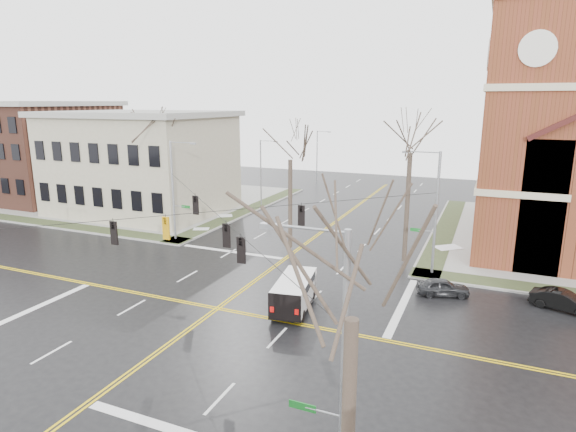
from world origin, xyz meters
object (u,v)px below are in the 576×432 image
at_px(tree_nw_far, 156,137).
at_px(parked_car_a, 443,287).
at_px(tree_nw_near, 290,154).
at_px(signal_pole_ne, 434,209).
at_px(signal_pole_se, 338,366).
at_px(parked_car_b, 563,301).
at_px(cargo_van, 295,290).
at_px(tree_ne, 411,146).
at_px(streetlight_north_a, 262,170).
at_px(streetlight_north_b, 318,154).
at_px(tree_se, 352,301).
at_px(signal_pole_nw, 174,188).

bearing_deg(tree_nw_far, parked_car_a, -12.11).
relative_size(parked_car_a, tree_nw_near, 0.30).
distance_m(signal_pole_ne, signal_pole_se, 23.00).
bearing_deg(parked_car_a, parked_car_b, -103.46).
xyz_separation_m(signal_pole_se, parked_car_a, (1.32, 19.20, -4.37)).
relative_size(cargo_van, tree_ne, 0.41).
height_order(streetlight_north_a, tree_nw_far, tree_nw_far).
distance_m(cargo_van, tree_ne, 14.72).
relative_size(signal_pole_se, tree_nw_near, 0.78).
bearing_deg(tree_ne, tree_nw_far, 179.67).
relative_size(streetlight_north_b, parked_car_b, 2.16).
height_order(parked_car_a, parked_car_b, parked_car_b).
height_order(streetlight_north_b, parked_car_b, streetlight_north_b).
bearing_deg(signal_pole_ne, cargo_van, -126.76).
height_order(parked_car_a, tree_se, tree_se).
xyz_separation_m(cargo_van, parked_car_b, (15.36, 6.05, -0.52)).
bearing_deg(signal_pole_se, streetlight_north_a, 119.09).
height_order(tree_nw_near, tree_se, tree_nw_near).
xyz_separation_m(signal_pole_nw, cargo_van, (15.66, -9.35, -3.82)).
height_order(streetlight_north_a, tree_se, tree_se).
relative_size(streetlight_north_a, parked_car_a, 2.36).
height_order(signal_pole_nw, cargo_van, signal_pole_nw).
xyz_separation_m(streetlight_north_a, cargo_van, (14.99, -25.85, -3.34)).
xyz_separation_m(signal_pole_nw, tree_ne, (20.44, 1.92, 4.35)).
bearing_deg(streetlight_north_b, signal_pole_nw, -91.05).
height_order(signal_pole_nw, tree_ne, tree_ne).
relative_size(streetlight_north_b, tree_ne, 0.62).
relative_size(streetlight_north_b, tree_nw_near, 0.70).
bearing_deg(tree_nw_near, parked_car_a, -22.38).
distance_m(signal_pole_ne, tree_se, 25.05).
xyz_separation_m(signal_pole_ne, parked_car_a, (1.32, -3.80, -4.37)).
bearing_deg(streetlight_north_a, signal_pole_ne, -36.90).
distance_m(parked_car_a, tree_nw_near, 16.33).
distance_m(signal_pole_ne, streetlight_north_b, 42.61).
bearing_deg(signal_pole_se, tree_ne, 95.06).
bearing_deg(signal_pole_ne, signal_pole_nw, 180.00).
relative_size(cargo_van, tree_se, 0.48).
height_order(signal_pole_se, tree_se, tree_se).
relative_size(streetlight_north_a, cargo_van, 1.52).
bearing_deg(signal_pole_se, signal_pole_ne, 90.00).
bearing_deg(parked_car_b, streetlight_north_b, 54.81).
relative_size(signal_pole_nw, streetlight_north_b, 1.12).
xyz_separation_m(signal_pole_nw, tree_nw_far, (-3.32, 2.06, 4.28)).
distance_m(parked_car_b, tree_nw_near, 22.33).
relative_size(signal_pole_ne, parked_car_a, 2.65).
bearing_deg(streetlight_north_a, signal_pole_nw, -92.32).
height_order(parked_car_b, tree_nw_far, tree_nw_far).
distance_m(signal_pole_nw, parked_car_a, 24.66).
relative_size(parked_car_b, tree_nw_near, 0.32).
distance_m(tree_nw_far, tree_ne, 23.76).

